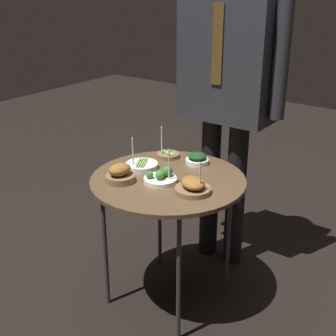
{
  "coord_description": "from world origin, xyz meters",
  "views": [
    {
      "loc": [
        1.14,
        -1.55,
        1.51
      ],
      "look_at": [
        0.0,
        0.0,
        0.7
      ],
      "focal_mm": 50.0,
      "sensor_mm": 36.0,
      "label": 1
    }
  ],
  "objects_px": {
    "bowl_roast_center": "(193,186)",
    "bowl_roast_front_right": "(120,174)",
    "bowl_spinach_near_rim": "(197,159)",
    "waiter_figure": "(228,74)",
    "bowl_broccoli_far_rim": "(161,178)",
    "bowl_asparagus_back_right": "(142,165)",
    "serving_cart": "(168,187)",
    "bowl_asparagus_mid_left": "(168,155)"
  },
  "relations": [
    {
      "from": "bowl_asparagus_back_right",
      "to": "bowl_spinach_near_rim",
      "type": "distance_m",
      "value": 0.27
    },
    {
      "from": "bowl_broccoli_far_rim",
      "to": "bowl_spinach_near_rim",
      "type": "height_order",
      "value": "bowl_broccoli_far_rim"
    },
    {
      "from": "bowl_spinach_near_rim",
      "to": "waiter_figure",
      "type": "distance_m",
      "value": 0.45
    },
    {
      "from": "bowl_roast_center",
      "to": "bowl_roast_front_right",
      "type": "bearing_deg",
      "value": -163.56
    },
    {
      "from": "bowl_broccoli_far_rim",
      "to": "bowl_roast_center",
      "type": "xyz_separation_m",
      "value": [
        0.17,
        -0.0,
        0.0
      ]
    },
    {
      "from": "bowl_roast_front_right",
      "to": "bowl_asparagus_back_right",
      "type": "distance_m",
      "value": 0.18
    },
    {
      "from": "serving_cart",
      "to": "bowl_spinach_near_rim",
      "type": "bearing_deg",
      "value": 87.89
    },
    {
      "from": "bowl_roast_front_right",
      "to": "bowl_broccoli_far_rim",
      "type": "relative_size",
      "value": 0.81
    },
    {
      "from": "bowl_broccoli_far_rim",
      "to": "bowl_spinach_near_rim",
      "type": "relative_size",
      "value": 1.44
    },
    {
      "from": "waiter_figure",
      "to": "bowl_broccoli_far_rim",
      "type": "bearing_deg",
      "value": -91.55
    },
    {
      "from": "serving_cart",
      "to": "bowl_broccoli_far_rim",
      "type": "xyz_separation_m",
      "value": [
        0.0,
        -0.05,
        0.07
      ]
    },
    {
      "from": "bowl_spinach_near_rim",
      "to": "bowl_asparagus_mid_left",
      "type": "distance_m",
      "value": 0.17
    },
    {
      "from": "bowl_roast_center",
      "to": "bowl_spinach_near_rim",
      "type": "relative_size",
      "value": 1.41
    },
    {
      "from": "waiter_figure",
      "to": "bowl_spinach_near_rim",
      "type": "bearing_deg",
      "value": -91.97
    },
    {
      "from": "bowl_spinach_near_rim",
      "to": "serving_cart",
      "type": "bearing_deg",
      "value": -92.11
    },
    {
      "from": "serving_cart",
      "to": "bowl_broccoli_far_rim",
      "type": "relative_size",
      "value": 4.35
    },
    {
      "from": "bowl_spinach_near_rim",
      "to": "bowl_broccoli_far_rim",
      "type": "bearing_deg",
      "value": -91.18
    },
    {
      "from": "bowl_roast_front_right",
      "to": "bowl_asparagus_back_right",
      "type": "xyz_separation_m",
      "value": [
        -0.02,
        0.17,
        -0.02
      ]
    },
    {
      "from": "bowl_asparagus_mid_left",
      "to": "bowl_broccoli_far_rim",
      "type": "bearing_deg",
      "value": -59.12
    },
    {
      "from": "bowl_asparagus_back_right",
      "to": "waiter_figure",
      "type": "relative_size",
      "value": 0.09
    },
    {
      "from": "bowl_broccoli_far_rim",
      "to": "bowl_roast_center",
      "type": "height_order",
      "value": "bowl_broccoli_far_rim"
    },
    {
      "from": "bowl_roast_front_right",
      "to": "waiter_figure",
      "type": "relative_size",
      "value": 0.08
    },
    {
      "from": "bowl_asparagus_back_right",
      "to": "bowl_spinach_near_rim",
      "type": "xyz_separation_m",
      "value": [
        0.18,
        0.2,
        0.01
      ]
    },
    {
      "from": "bowl_broccoli_far_rim",
      "to": "bowl_roast_center",
      "type": "relative_size",
      "value": 1.02
    },
    {
      "from": "serving_cart",
      "to": "bowl_roast_front_right",
      "type": "xyz_separation_m",
      "value": [
        -0.15,
        -0.15,
        0.08
      ]
    },
    {
      "from": "bowl_asparagus_back_right",
      "to": "waiter_figure",
      "type": "xyz_separation_m",
      "value": [
        0.19,
        0.46,
        0.38
      ]
    },
    {
      "from": "serving_cart",
      "to": "bowl_roast_front_right",
      "type": "relative_size",
      "value": 5.4
    },
    {
      "from": "bowl_asparagus_back_right",
      "to": "bowl_roast_front_right",
      "type": "bearing_deg",
      "value": -83.65
    },
    {
      "from": "bowl_broccoli_far_rim",
      "to": "bowl_spinach_near_rim",
      "type": "distance_m",
      "value": 0.28
    },
    {
      "from": "bowl_roast_center",
      "to": "bowl_spinach_near_rim",
      "type": "bearing_deg",
      "value": 119.98
    },
    {
      "from": "bowl_roast_front_right",
      "to": "bowl_asparagus_back_right",
      "type": "relative_size",
      "value": 0.83
    },
    {
      "from": "bowl_asparagus_back_right",
      "to": "bowl_asparagus_mid_left",
      "type": "relative_size",
      "value": 0.98
    },
    {
      "from": "bowl_broccoli_far_rim",
      "to": "bowl_spinach_near_rim",
      "type": "xyz_separation_m",
      "value": [
        0.01,
        0.28,
        0.0
      ]
    },
    {
      "from": "serving_cart",
      "to": "bowl_roast_center",
      "type": "distance_m",
      "value": 0.19
    },
    {
      "from": "bowl_asparagus_mid_left",
      "to": "waiter_figure",
      "type": "xyz_separation_m",
      "value": [
        0.17,
        0.27,
        0.38
      ]
    },
    {
      "from": "bowl_roast_front_right",
      "to": "serving_cart",
      "type": "bearing_deg",
      "value": 45.34
    },
    {
      "from": "bowl_roast_front_right",
      "to": "bowl_spinach_near_rim",
      "type": "xyz_separation_m",
      "value": [
        0.16,
        0.38,
        -0.01
      ]
    },
    {
      "from": "serving_cart",
      "to": "bowl_roast_front_right",
      "type": "bearing_deg",
      "value": -134.66
    },
    {
      "from": "bowl_asparagus_back_right",
      "to": "bowl_spinach_near_rim",
      "type": "relative_size",
      "value": 1.4
    },
    {
      "from": "bowl_roast_front_right",
      "to": "bowl_spinach_near_rim",
      "type": "height_order",
      "value": "bowl_roast_front_right"
    },
    {
      "from": "serving_cart",
      "to": "bowl_asparagus_mid_left",
      "type": "height_order",
      "value": "bowl_asparagus_mid_left"
    },
    {
      "from": "bowl_broccoli_far_rim",
      "to": "bowl_spinach_near_rim",
      "type": "bearing_deg",
      "value": 88.82
    }
  ]
}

